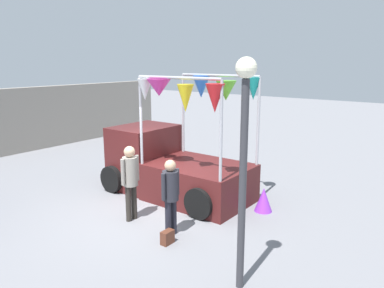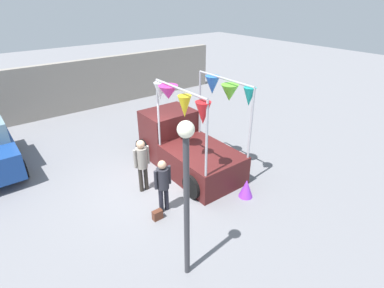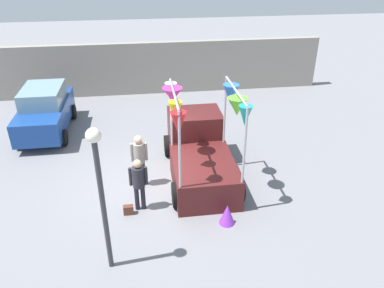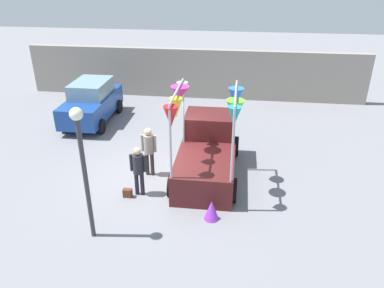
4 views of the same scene
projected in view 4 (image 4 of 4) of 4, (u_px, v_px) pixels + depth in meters
ground_plane at (163, 176)px, 12.96m from camera, size 60.00×60.00×0.00m
vendor_truck at (208, 148)px, 12.90m from camera, size 2.51×4.08×3.30m
parked_car at (92, 102)px, 17.04m from camera, size 1.88×4.00×1.88m
person_customer at (138, 167)px, 11.55m from camera, size 0.53×0.34×1.66m
person_vendor at (149, 147)px, 12.62m from camera, size 0.53×0.34×1.77m
handbag at (128, 193)px, 11.79m from camera, size 0.28×0.16×0.28m
street_lamp at (82, 156)px, 9.12m from camera, size 0.32×0.32×3.71m
brick_boundary_wall at (193, 74)px, 19.99m from camera, size 18.00×0.36×2.60m
folded_kite_bundle_violet at (212, 210)px, 10.71m from camera, size 0.61×0.61×0.60m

